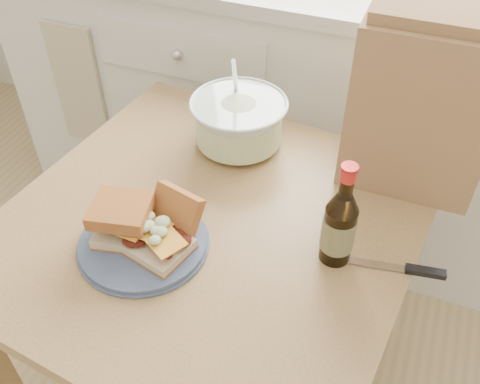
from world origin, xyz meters
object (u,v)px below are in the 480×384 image
at_px(plate, 143,243).
at_px(paper_bag, 422,105).
at_px(coleslaw_bowl, 239,124).
at_px(beer_bottle, 339,226).
at_px(dining_table, 210,253).

bearing_deg(plate, paper_bag, 43.00).
xyz_separation_m(plate, coleslaw_bowl, (0.05, 0.39, 0.05)).
height_order(coleslaw_bowl, beer_bottle, coleslaw_bowl).
bearing_deg(plate, beer_bottle, 17.46).
xyz_separation_m(beer_bottle, paper_bag, (0.09, 0.31, 0.10)).
xyz_separation_m(dining_table, paper_bag, (0.36, 0.31, 0.29)).
relative_size(plate, paper_bag, 0.68).
bearing_deg(beer_bottle, paper_bag, 73.93).
xyz_separation_m(dining_table, plate, (-0.09, -0.11, 0.11)).
xyz_separation_m(plate, paper_bag, (0.46, 0.42, 0.18)).
height_order(dining_table, paper_bag, paper_bag).
height_order(plate, paper_bag, paper_bag).
distance_m(beer_bottle, paper_bag, 0.34).
relative_size(coleslaw_bowl, beer_bottle, 1.01).
bearing_deg(beer_bottle, coleslaw_bowl, 138.90).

